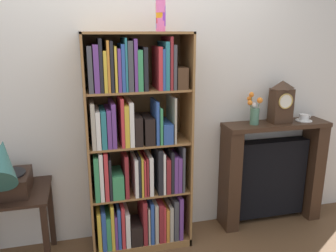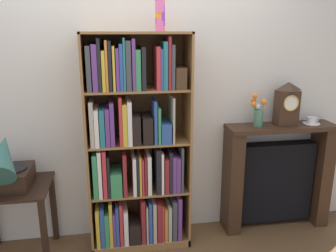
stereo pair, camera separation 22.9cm
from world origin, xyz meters
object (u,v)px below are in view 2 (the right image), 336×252
(cup_stack, at_px, (160,15))
(flower_vase, at_px, (258,112))
(side_table_left, at_px, (14,203))
(teacup_with_saucer, at_px, (312,121))
(gramophone, at_px, (6,166))
(fireplace_mantel, at_px, (276,176))
(bookshelf, at_px, (136,153))
(mantel_clock, at_px, (287,104))

(cup_stack, relative_size, flower_vase, 0.83)
(side_table_left, xyz_separation_m, teacup_with_saucer, (2.55, 0.12, 0.53))
(gramophone, xyz_separation_m, fireplace_mantel, (2.27, 0.22, -0.35))
(bookshelf, height_order, teacup_with_saucer, bookshelf)
(mantel_clock, bearing_deg, cup_stack, -175.80)
(gramophone, relative_size, mantel_clock, 1.36)
(fireplace_mantel, bearing_deg, teacup_with_saucer, -4.27)
(cup_stack, relative_size, teacup_with_saucer, 1.62)
(bookshelf, bearing_deg, mantel_clock, 2.35)
(mantel_clock, distance_m, teacup_with_saucer, 0.30)
(mantel_clock, height_order, teacup_with_saucer, mantel_clock)
(mantel_clock, bearing_deg, gramophone, -175.07)
(gramophone, bearing_deg, teacup_with_saucer, 4.50)
(bookshelf, relative_size, cup_stack, 7.43)
(cup_stack, distance_m, mantel_clock, 1.34)
(fireplace_mantel, bearing_deg, bookshelf, -176.56)
(bookshelf, distance_m, side_table_left, 1.03)
(fireplace_mantel, height_order, flower_vase, flower_vase)
(cup_stack, xyz_separation_m, side_table_left, (-1.17, -0.04, -1.42))
(bookshelf, height_order, flower_vase, bookshelf)
(side_table_left, relative_size, teacup_with_saucer, 4.24)
(fireplace_mantel, bearing_deg, side_table_left, -176.40)
(fireplace_mantel, height_order, mantel_clock, mantel_clock)
(bookshelf, bearing_deg, fireplace_mantel, 3.44)
(side_table_left, relative_size, fireplace_mantel, 0.64)
(side_table_left, relative_size, gramophone, 1.21)
(fireplace_mantel, bearing_deg, flower_vase, -175.74)
(side_table_left, xyz_separation_m, gramophone, (-0.00, -0.08, 0.35))
(flower_vase, xyz_separation_m, teacup_with_saucer, (0.51, -0.00, -0.10))
(side_table_left, height_order, fireplace_mantel, fireplace_mantel)
(gramophone, bearing_deg, flower_vase, 5.73)
(side_table_left, height_order, teacup_with_saucer, teacup_with_saucer)
(cup_stack, xyz_separation_m, mantel_clock, (1.12, 0.08, -0.73))
(bookshelf, distance_m, fireplace_mantel, 1.35)
(cup_stack, relative_size, side_table_left, 0.38)
(teacup_with_saucer, bearing_deg, cup_stack, -176.47)
(cup_stack, bearing_deg, bookshelf, 172.24)
(gramophone, bearing_deg, side_table_left, 90.00)
(flower_vase, bearing_deg, fireplace_mantel, 4.26)
(mantel_clock, relative_size, teacup_with_saucer, 2.57)
(cup_stack, bearing_deg, mantel_clock, 4.20)
(side_table_left, height_order, flower_vase, flower_vase)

